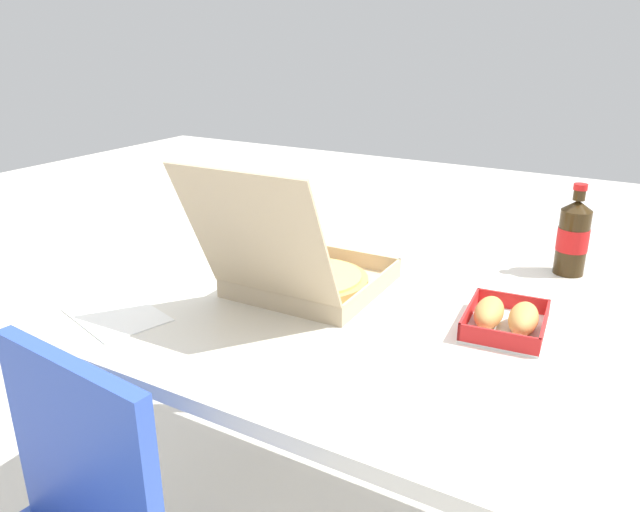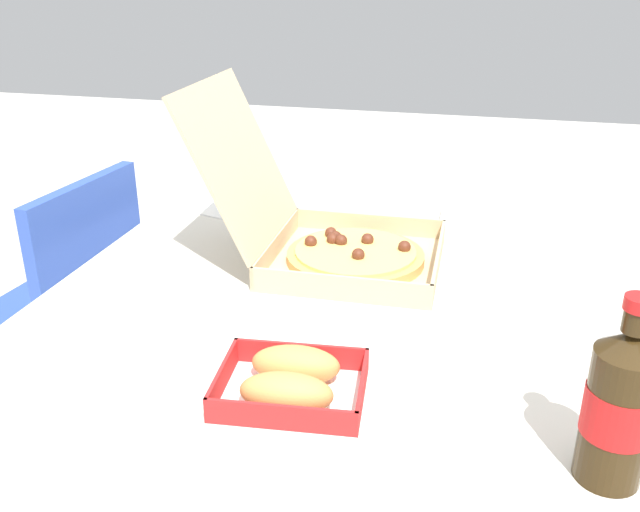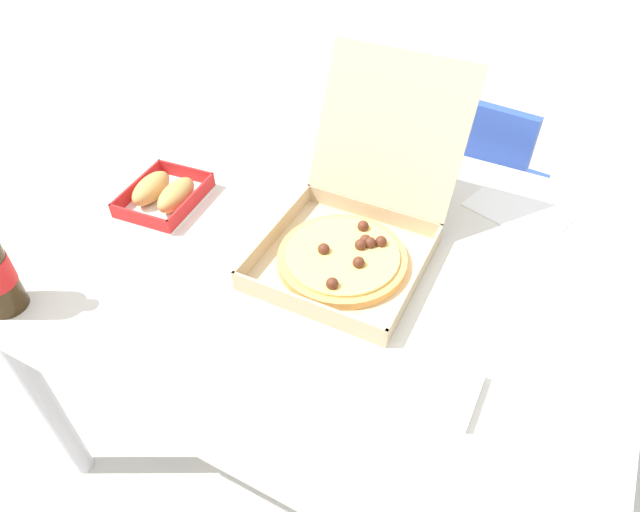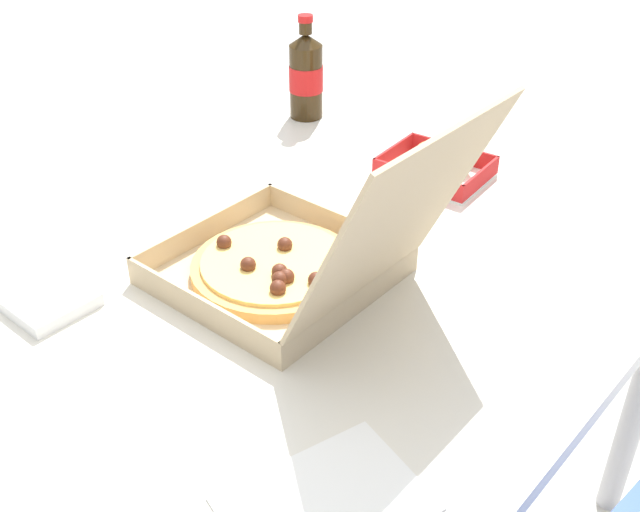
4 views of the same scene
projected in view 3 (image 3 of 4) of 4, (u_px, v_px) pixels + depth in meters
ground_plane at (322, 431)px, 1.64m from camera, size 10.00×10.00×0.00m
dining_table at (322, 275)px, 1.18m from camera, size 1.24×0.95×0.74m
chair at (465, 188)px, 1.72m from camera, size 0.44×0.44×0.83m
pizza_box_open at (352, 234)px, 1.09m from camera, size 0.32×0.45×0.33m
bread_side_box at (164, 193)px, 1.23m from camera, size 0.17×0.20×0.06m
paper_menu at (519, 210)px, 1.22m from camera, size 0.24×0.20×0.00m
napkin_pile at (442, 388)px, 0.88m from camera, size 0.11×0.11×0.02m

